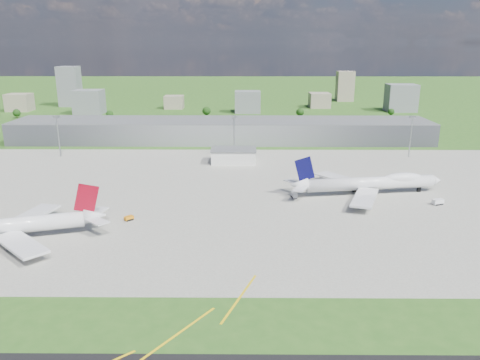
{
  "coord_description": "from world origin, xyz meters",
  "views": [
    {
      "loc": [
        16.0,
        -172.22,
        69.21
      ],
      "look_at": [
        14.38,
        32.43,
        9.0
      ],
      "focal_mm": 35.0,
      "sensor_mm": 36.0,
      "label": 1
    }
  ],
  "objects_px": {
    "tug_yellow": "(129,218)",
    "van_white_far": "(438,202)",
    "airliner_blue_quad": "(370,183)",
    "airliner_red_twin": "(9,227)",
    "van_white_near": "(294,195)"
  },
  "relations": [
    {
      "from": "tug_yellow",
      "to": "van_white_far",
      "type": "height_order",
      "value": "van_white_far"
    },
    {
      "from": "airliner_blue_quad",
      "to": "van_white_far",
      "type": "height_order",
      "value": "airliner_blue_quad"
    },
    {
      "from": "airliner_red_twin",
      "to": "van_white_near",
      "type": "relative_size",
      "value": 14.2
    },
    {
      "from": "airliner_blue_quad",
      "to": "van_white_near",
      "type": "bearing_deg",
      "value": -179.8
    },
    {
      "from": "airliner_red_twin",
      "to": "tug_yellow",
      "type": "xyz_separation_m",
      "value": [
        38.66,
        19.71,
        -4.23
      ]
    },
    {
      "from": "airliner_red_twin",
      "to": "airliner_blue_quad",
      "type": "xyz_separation_m",
      "value": [
        145.13,
        54.84,
        0.27
      ]
    },
    {
      "from": "van_white_near",
      "to": "van_white_far",
      "type": "bearing_deg",
      "value": -109.23
    },
    {
      "from": "airliner_blue_quad",
      "to": "van_white_near",
      "type": "height_order",
      "value": "airliner_blue_quad"
    },
    {
      "from": "airliner_blue_quad",
      "to": "van_white_near",
      "type": "xyz_separation_m",
      "value": [
        -36.59,
        -5.61,
        -4.23
      ]
    },
    {
      "from": "tug_yellow",
      "to": "van_white_far",
      "type": "distance_m",
      "value": 134.27
    },
    {
      "from": "airliner_blue_quad",
      "to": "van_white_far",
      "type": "bearing_deg",
      "value": -38.32
    },
    {
      "from": "airliner_red_twin",
      "to": "van_white_far",
      "type": "relative_size",
      "value": 12.47
    },
    {
      "from": "tug_yellow",
      "to": "van_white_near",
      "type": "height_order",
      "value": "van_white_near"
    },
    {
      "from": "van_white_near",
      "to": "van_white_far",
      "type": "distance_m",
      "value": 63.58
    },
    {
      "from": "airliner_blue_quad",
      "to": "van_white_near",
      "type": "relative_size",
      "value": 15.34
    }
  ]
}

